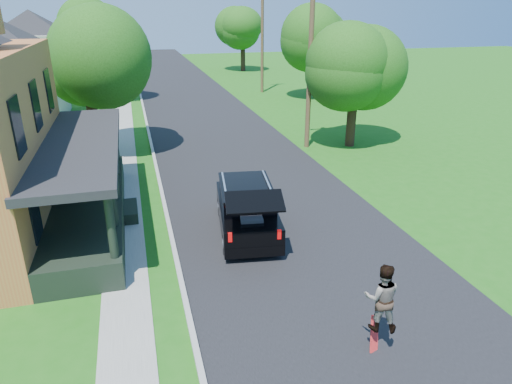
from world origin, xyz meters
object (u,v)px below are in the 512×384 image
object	(u,v)px
black_suv	(247,209)
utility_pole_near	(310,62)
skateboarder	(382,298)
tree_right_near	(355,59)

from	to	relation	value
black_suv	utility_pole_near	xyz separation A→B (m)	(5.90, 9.37, 3.80)
utility_pole_near	black_suv	bearing A→B (deg)	-118.44
skateboarder	black_suv	bearing A→B (deg)	-56.25
skateboarder	utility_pole_near	size ratio (longest dim) A/B	0.18
skateboarder	utility_pole_near	bearing A→B (deg)	-83.84
tree_right_near	skateboarder	bearing A→B (deg)	-113.95
tree_right_near	black_suv	bearing A→B (deg)	-132.87
skateboarder	tree_right_near	size ratio (longest dim) A/B	0.23
skateboarder	utility_pole_near	world-z (taller)	utility_pole_near
tree_right_near	utility_pole_near	xyz separation A→B (m)	(-2.46, 0.37, -0.12)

